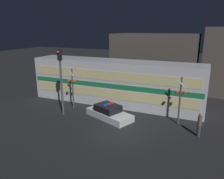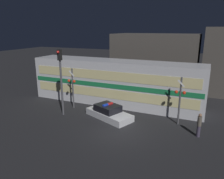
% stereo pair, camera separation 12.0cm
% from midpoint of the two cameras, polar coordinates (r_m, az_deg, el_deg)
% --- Properties ---
extents(ground_plane, '(120.00, 120.00, 0.00)m').
position_cam_midpoint_polar(ground_plane, '(16.67, 1.50, -11.07)').
color(ground_plane, black).
extents(train, '(17.55, 3.10, 4.43)m').
position_cam_midpoint_polar(train, '(22.22, 0.42, 1.91)').
color(train, silver).
rests_on(train, ground_plane).
extents(police_car, '(4.61, 3.29, 1.25)m').
position_cam_midpoint_polar(police_car, '(19.04, -1.01, -6.05)').
color(police_car, silver).
rests_on(police_car, ground_plane).
extents(pedestrian, '(0.30, 0.30, 1.77)m').
position_cam_midpoint_polar(pedestrian, '(16.83, 21.67, -8.56)').
color(pedestrian, '#3F384C').
rests_on(pedestrian, ground_plane).
extents(crossing_signal_near, '(0.86, 0.36, 3.89)m').
position_cam_midpoint_polar(crossing_signal_near, '(17.96, 17.16, -2.15)').
color(crossing_signal_near, '#4C4C51').
rests_on(crossing_signal_near, ground_plane).
extents(crossing_signal_far, '(0.86, 0.36, 3.89)m').
position_cam_midpoint_polar(crossing_signal_far, '(21.10, -10.48, 0.90)').
color(crossing_signal_far, '#4C4C51').
rests_on(crossing_signal_far, ground_plane).
extents(traffic_light_corner, '(0.30, 0.46, 5.81)m').
position_cam_midpoint_polar(traffic_light_corner, '(19.28, -13.39, 3.50)').
color(traffic_light_corner, '#4C4C51').
rests_on(traffic_light_corner, ground_plane).
extents(building_left, '(10.60, 5.93, 6.84)m').
position_cam_midpoint_polar(building_left, '(29.62, 11.01, 7.46)').
color(building_left, '#47423D').
rests_on(building_left, ground_plane).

